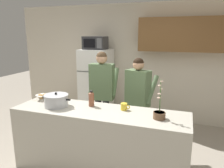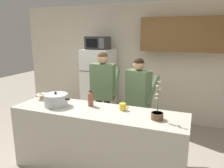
{
  "view_description": "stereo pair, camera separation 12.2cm",
  "coord_description": "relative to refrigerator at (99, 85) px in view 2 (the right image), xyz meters",
  "views": [
    {
      "loc": [
        1.09,
        -2.58,
        1.93
      ],
      "look_at": [
        0.0,
        0.55,
        1.17
      ],
      "focal_mm": 34.82,
      "sensor_mm": 36.0,
      "label": 1
    },
    {
      "loc": [
        1.21,
        -2.54,
        1.93
      ],
      "look_at": [
        0.0,
        0.55,
        1.17
      ],
      "focal_mm": 34.82,
      "sensor_mm": 36.0,
      "label": 2
    }
  ],
  "objects": [
    {
      "name": "kitchen_island",
      "position": [
        0.83,
        -1.85,
        -0.34
      ],
      "size": [
        2.41,
        0.68,
        0.92
      ],
      "primitive_type": "cube",
      "color": "#BCB7A8",
      "rests_on": "ground"
    },
    {
      "name": "microwave",
      "position": [
        0.0,
        -0.02,
        0.94
      ],
      "size": [
        0.48,
        0.37,
        0.28
      ],
      "color": "#2D2D30",
      "rests_on": "refrigerator"
    },
    {
      "name": "refrigerator",
      "position": [
        0.0,
        0.0,
        0.0
      ],
      "size": [
        0.64,
        0.68,
        1.61
      ],
      "color": "white",
      "rests_on": "ground"
    },
    {
      "name": "potted_orchid",
      "position": [
        1.64,
        -1.88,
        0.19
      ],
      "size": [
        0.15,
        0.15,
        0.49
      ],
      "color": "brown",
      "rests_on": "kitchen_island"
    },
    {
      "name": "person_by_sink",
      "position": [
        1.19,
        -1.01,
        0.16
      ],
      "size": [
        0.57,
        0.53,
        1.57
      ],
      "color": "#726656",
      "rests_on": "ground"
    },
    {
      "name": "bottle_near_edge",
      "position": [
        0.66,
        -1.71,
        0.23
      ],
      "size": [
        0.08,
        0.08,
        0.23
      ],
      "color": "brown",
      "rests_on": "kitchen_island"
    },
    {
      "name": "coffee_mug",
      "position": [
        1.15,
        -1.72,
        0.16
      ],
      "size": [
        0.13,
        0.09,
        0.1
      ],
      "color": "yellow",
      "rests_on": "kitchen_island"
    },
    {
      "name": "cooking_pot",
      "position": [
        0.19,
        -1.88,
        0.2
      ],
      "size": [
        0.46,
        0.35,
        0.21
      ],
      "color": "silver",
      "rests_on": "kitchen_island"
    },
    {
      "name": "back_wall_unit",
      "position": [
        1.09,
        0.4,
        0.63
      ],
      "size": [
        6.0,
        0.48,
        2.6
      ],
      "color": "beige",
      "rests_on": "ground"
    },
    {
      "name": "bread_bowl",
      "position": [
        -0.2,
        -1.69,
        0.17
      ],
      "size": [
        0.21,
        0.21,
        0.1
      ],
      "color": "white",
      "rests_on": "kitchen_island"
    },
    {
      "name": "person_near_pot",
      "position": [
        0.53,
        -0.96,
        0.22
      ],
      "size": [
        0.53,
        0.44,
        1.65
      ],
      "color": "black",
      "rests_on": "ground"
    }
  ]
}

